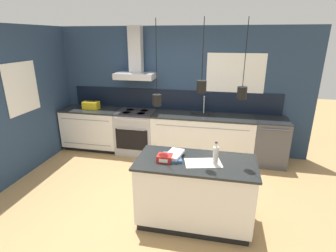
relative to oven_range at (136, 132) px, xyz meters
name	(u,v)px	position (x,y,z in m)	size (l,w,h in m)	color
ground_plane	(148,200)	(0.73, -1.69, -0.46)	(16.00, 16.00, 0.00)	tan
wall_back	(171,89)	(0.69, 0.31, 0.90)	(5.60, 2.50, 2.60)	navy
wall_left	(28,100)	(-1.70, -0.99, 0.85)	(0.08, 3.80, 2.60)	navy
counter_run_left	(93,128)	(-1.01, 0.01, 0.01)	(1.25, 0.64, 0.91)	black
counter_run_sink	(202,136)	(1.40, 0.01, 0.01)	(2.03, 0.64, 1.27)	black
oven_range	(136,132)	(0.00, 0.00, 0.00)	(0.79, 0.66, 0.91)	#B5B5BA
dishwasher	(270,142)	(2.72, 0.00, 0.00)	(0.62, 0.65, 0.91)	#4C4C51
kitchen_island	(195,192)	(1.48, -2.03, 0.00)	(1.52, 0.75, 0.91)	black
bottle_on_island	(216,156)	(1.72, -2.09, 0.58)	(0.07, 0.07, 0.30)	silver
book_stack	(173,156)	(1.19, -2.01, 0.49)	(0.29, 0.37, 0.07)	#335684
red_supply_box	(165,158)	(1.10, -2.12, 0.50)	(0.18, 0.16, 0.09)	red
paper_pile	(203,163)	(1.57, -2.07, 0.46)	(0.50, 0.37, 0.01)	silver
yellow_toolbox	(91,105)	(-1.00, 0.00, 0.54)	(0.34, 0.18, 0.19)	gold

